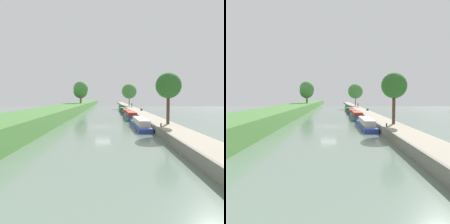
# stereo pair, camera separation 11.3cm
# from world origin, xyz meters

# --- Properties ---
(ground_plane) EXTENTS (160.00, 160.00, 0.00)m
(ground_plane) POSITION_xyz_m (0.00, 0.00, 0.00)
(ground_plane) COLOR slate
(left_grassy_bank) EXTENTS (8.16, 260.00, 2.28)m
(left_grassy_bank) POSITION_xyz_m (-11.20, 0.00, 1.14)
(left_grassy_bank) COLOR #477A38
(left_grassy_bank) RESTS_ON ground_plane
(right_towpath) EXTENTS (3.21, 260.00, 1.03)m
(right_towpath) POSITION_xyz_m (8.72, 0.00, 0.51)
(right_towpath) COLOR #9E937F
(right_towpath) RESTS_ON ground_plane
(stone_quay) EXTENTS (0.25, 260.00, 1.08)m
(stone_quay) POSITION_xyz_m (6.99, 0.00, 0.54)
(stone_quay) COLOR gray
(stone_quay) RESTS_ON ground_plane
(narrowboat_blue) EXTENTS (1.82, 13.55, 2.06)m
(narrowboat_blue) POSITION_xyz_m (5.76, -1.01, 0.61)
(narrowboat_blue) COLOR #283D93
(narrowboat_blue) RESTS_ON ground_plane
(narrowboat_teal) EXTENTS (2.09, 12.86, 2.27)m
(narrowboat_teal) POSITION_xyz_m (5.61, 13.25, 0.67)
(narrowboat_teal) COLOR #195B60
(narrowboat_teal) RESTS_ON ground_plane
(narrowboat_navy) EXTENTS (1.81, 12.92, 1.99)m
(narrowboat_navy) POSITION_xyz_m (5.58, 26.49, 0.58)
(narrowboat_navy) COLOR #141E42
(narrowboat_navy) RESTS_ON ground_plane
(narrowboat_green) EXTENTS (2.18, 10.83, 2.07)m
(narrowboat_green) POSITION_xyz_m (5.45, 39.19, 0.53)
(narrowboat_green) COLOR #1E6033
(narrowboat_green) RESTS_ON ground_plane
(narrowboat_cream) EXTENTS (2.04, 10.46, 2.19)m
(narrowboat_cream) POSITION_xyz_m (5.67, 51.25, 0.64)
(narrowboat_cream) COLOR beige
(narrowboat_cream) RESTS_ON ground_plane
(tree_rightbank_near) EXTENTS (3.47, 3.47, 6.97)m
(tree_rightbank_near) POSITION_xyz_m (9.06, -5.49, 6.20)
(tree_rightbank_near) COLOR #4C3828
(tree_rightbank_near) RESTS_ON right_towpath
(tree_rightbank_midnear) EXTENTS (6.03, 6.03, 8.98)m
(tree_rightbank_midnear) POSITION_xyz_m (9.21, 58.43, 6.99)
(tree_rightbank_midnear) COLOR #4C3828
(tree_rightbank_midnear) RESTS_ON right_towpath
(tree_leftbank_downstream) EXTENTS (5.60, 5.60, 8.39)m
(tree_leftbank_downstream) POSITION_xyz_m (-9.86, 53.43, 7.85)
(tree_leftbank_downstream) COLOR brown
(tree_leftbank_downstream) RESTS_ON left_grassy_bank
(tree_leftbank_upstream) EXTENTS (5.44, 5.44, 7.32)m
(tree_leftbank_upstream) POSITION_xyz_m (-10.15, 54.62, 6.86)
(tree_leftbank_upstream) COLOR #4C3828
(tree_leftbank_upstream) RESTS_ON left_grassy_bank
(person_walking) EXTENTS (0.34, 0.34, 1.66)m
(person_walking) POSITION_xyz_m (8.86, 43.61, 1.90)
(person_walking) COLOR #282D42
(person_walking) RESTS_ON right_towpath
(mooring_bollard_near) EXTENTS (0.16, 0.16, 0.45)m
(mooring_bollard_near) POSITION_xyz_m (7.41, -8.63, 1.25)
(mooring_bollard_near) COLOR black
(mooring_bollard_near) RESTS_ON right_towpath
(mooring_bollard_far) EXTENTS (0.16, 0.16, 0.45)m
(mooring_bollard_far) POSITION_xyz_m (7.41, 55.67, 1.25)
(mooring_bollard_far) COLOR black
(mooring_bollard_far) RESTS_ON right_towpath
(park_bench) EXTENTS (0.44, 1.50, 0.47)m
(park_bench) POSITION_xyz_m (9.88, 26.84, 1.38)
(park_bench) COLOR #333338
(park_bench) RESTS_ON right_towpath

